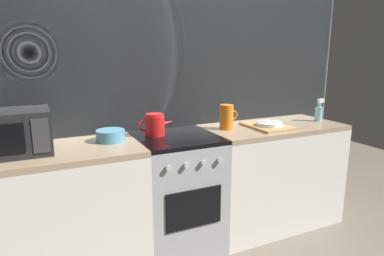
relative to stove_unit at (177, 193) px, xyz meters
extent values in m
plane|color=#6B6054|center=(0.00, 0.00, -0.45)|extent=(8.00, 8.00, 0.00)
cube|color=gray|center=(0.00, 0.33, 0.75)|extent=(3.60, 0.05, 2.40)
cube|color=#A8B2BC|center=(0.00, 0.30, 0.75)|extent=(3.58, 0.01, 2.39)
cube|color=silver|center=(-0.90, 0.00, -0.02)|extent=(1.20, 0.60, 0.86)
cube|color=#9E8466|center=(-0.90, 0.00, 0.43)|extent=(1.20, 0.60, 0.04)
cube|color=#9E9EA3|center=(0.00, 0.00, -0.01)|extent=(0.60, 0.60, 0.87)
cube|color=black|center=(0.00, 0.00, 0.44)|extent=(0.59, 0.59, 0.03)
cube|color=black|center=(0.00, -0.30, 0.00)|extent=(0.42, 0.01, 0.28)
cylinder|color=#B7B7BC|center=(-0.19, -0.32, 0.33)|extent=(0.04, 0.02, 0.04)
cylinder|color=#B7B7BC|center=(-0.06, -0.32, 0.33)|extent=(0.04, 0.02, 0.04)
cylinder|color=#B7B7BC|center=(0.06, -0.32, 0.33)|extent=(0.04, 0.02, 0.04)
cylinder|color=#B7B7BC|center=(0.19, -0.32, 0.33)|extent=(0.04, 0.02, 0.04)
cube|color=silver|center=(0.90, 0.00, -0.02)|extent=(1.20, 0.60, 0.86)
cube|color=#9E8466|center=(0.90, 0.00, 0.43)|extent=(1.20, 0.60, 0.04)
cube|color=black|center=(-1.08, 0.02, 0.59)|extent=(0.46, 0.34, 0.27)
cube|color=#333338|center=(-0.92, -0.15, 0.59)|extent=(0.09, 0.01, 0.21)
cylinder|color=red|center=(-0.14, 0.09, 0.53)|extent=(0.15, 0.15, 0.15)
cylinder|color=red|center=(-0.14, 0.09, 0.61)|extent=(0.13, 0.13, 0.02)
cone|color=red|center=(-0.03, 0.09, 0.54)|extent=(0.10, 0.04, 0.05)
torus|color=red|center=(-0.22, 0.09, 0.53)|extent=(0.08, 0.01, 0.08)
cylinder|color=teal|center=(-0.47, 0.07, 0.49)|extent=(0.20, 0.20, 0.08)
cylinder|color=orange|center=(0.46, 0.05, 0.55)|extent=(0.11, 0.11, 0.20)
torus|color=orange|center=(0.52, 0.05, 0.56)|extent=(0.08, 0.01, 0.08)
cube|color=tan|center=(0.80, -0.05, 0.46)|extent=(0.30, 0.40, 0.02)
cylinder|color=white|center=(0.80, -0.07, 0.48)|extent=(0.22, 0.22, 0.01)
cylinder|color=white|center=(0.80, -0.07, 0.49)|extent=(0.21, 0.21, 0.01)
cylinder|color=silver|center=(0.82, -0.07, 0.50)|extent=(0.16, 0.07, 0.01)
cube|color=silver|center=(0.78, -0.06, 0.50)|extent=(0.16, 0.09, 0.00)
cylinder|color=#8CCCE5|center=(1.38, -0.03, 0.52)|extent=(0.06, 0.06, 0.13)
cylinder|color=#8CCCE5|center=(1.38, -0.03, 0.60)|extent=(0.03, 0.03, 0.04)
cube|color=white|center=(1.40, -0.03, 0.64)|extent=(0.06, 0.02, 0.04)
camera|label=1|loc=(-0.93, -2.23, 1.06)|focal=31.35mm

